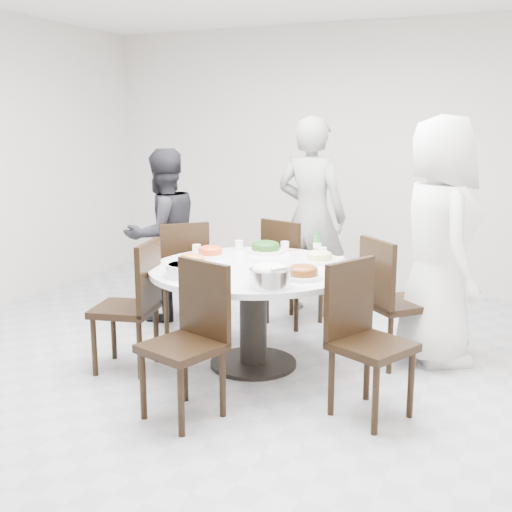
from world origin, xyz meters
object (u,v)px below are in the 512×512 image
at_px(chair_sw, 125,306).
at_px(diner_right, 438,241).
at_px(diner_middle, 311,217).
at_px(dining_table, 253,317).
at_px(diner_left, 163,235).
at_px(rice_bowl, 270,278).
at_px(soup_bowl, 186,270).
at_px(chair_s, 182,344).
at_px(chair_se, 373,342).
at_px(chair_ne, 397,301).
at_px(beverage_bottle, 317,243).
at_px(chair_nw, 179,274).
at_px(chair_n, 294,271).

bearing_deg(chair_sw, diner_right, 105.80).
bearing_deg(diner_middle, diner_right, 152.21).
xyz_separation_m(dining_table, diner_right, (1.19, 0.67, 0.54)).
height_order(diner_left, rice_bowl, diner_left).
bearing_deg(dining_table, soup_bowl, -123.71).
xyz_separation_m(chair_s, diner_right, (1.23, 1.63, 0.44)).
bearing_deg(diner_left, chair_se, 86.99).
bearing_deg(chair_ne, diner_right, -100.43).
height_order(dining_table, beverage_bottle, beverage_bottle).
distance_m(chair_ne, beverage_bottle, 0.75).
relative_size(dining_table, diner_right, 0.82).
relative_size(dining_table, diner_middle, 0.82).
relative_size(dining_table, soup_bowl, 5.39).
xyz_separation_m(chair_se, diner_middle, (-1.07, 1.94, 0.44)).
relative_size(chair_sw, chair_s, 1.00).
relative_size(chair_sw, diner_right, 0.52).
xyz_separation_m(chair_s, diner_left, (-1.20, 1.71, 0.30)).
relative_size(chair_sw, soup_bowl, 3.41).
height_order(dining_table, diner_middle, diner_middle).
height_order(diner_middle, diner_left, diner_middle).
xyz_separation_m(chair_ne, chair_se, (0.05, -0.97, 0.00)).
distance_m(diner_middle, beverage_bottle, 1.01).
height_order(chair_nw, chair_se, same).
xyz_separation_m(chair_sw, diner_middle, (0.75, 1.90, 0.44)).
bearing_deg(beverage_bottle, rice_bowl, -88.51).
xyz_separation_m(dining_table, diner_left, (-1.23, 0.75, 0.40)).
bearing_deg(chair_ne, chair_nw, 40.74).
relative_size(diner_right, rice_bowl, 6.77).
relative_size(chair_sw, beverage_bottle, 4.53).
distance_m(chair_n, diner_right, 1.41).
distance_m(chair_nw, chair_sw, 1.02).
xyz_separation_m(chair_sw, chair_se, (1.82, -0.04, 0.00)).
xyz_separation_m(chair_n, diner_left, (-1.14, -0.33, 0.30)).
bearing_deg(dining_table, diner_right, 29.43).
distance_m(dining_table, chair_n, 1.09).
height_order(diner_right, beverage_bottle, diner_right).
relative_size(chair_n, rice_bowl, 3.52).
height_order(chair_se, rice_bowl, chair_se).
relative_size(diner_left, rice_bowl, 5.72).
bearing_deg(diner_right, chair_s, 114.08).
xyz_separation_m(diner_middle, beverage_bottle, (0.37, -0.94, -0.06)).
xyz_separation_m(chair_sw, soup_bowl, (0.52, -0.01, 0.32)).
bearing_deg(rice_bowl, diner_middle, 101.70).
height_order(chair_ne, chair_s, same).
relative_size(diner_middle, soup_bowl, 6.58).
bearing_deg(chair_nw, chair_s, 74.14).
relative_size(chair_ne, chair_n, 1.00).
distance_m(chair_s, diner_right, 2.09).
distance_m(chair_ne, chair_n, 1.19).
relative_size(chair_nw, chair_se, 1.00).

